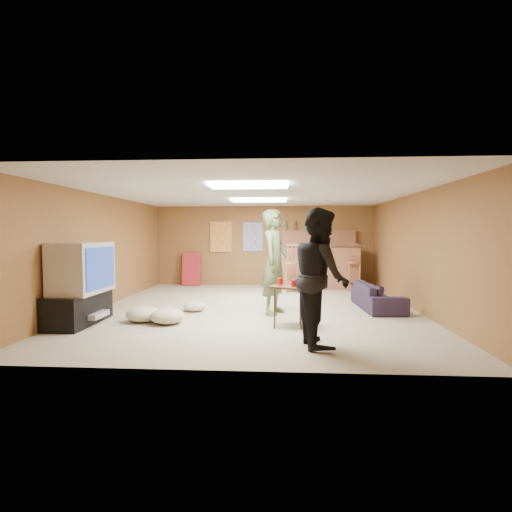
# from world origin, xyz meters

# --- Properties ---
(ground) EXTENTS (7.00, 7.00, 0.00)m
(ground) POSITION_xyz_m (0.00, 0.00, 0.00)
(ground) COLOR tan
(ground) RESTS_ON ground
(ceiling) EXTENTS (6.00, 7.00, 0.02)m
(ceiling) POSITION_xyz_m (0.00, 0.00, 2.20)
(ceiling) COLOR silver
(ceiling) RESTS_ON ground
(wall_back) EXTENTS (6.00, 0.02, 2.20)m
(wall_back) POSITION_xyz_m (0.00, 3.50, 1.10)
(wall_back) COLOR brown
(wall_back) RESTS_ON ground
(wall_front) EXTENTS (6.00, 0.02, 2.20)m
(wall_front) POSITION_xyz_m (0.00, -3.50, 1.10)
(wall_front) COLOR brown
(wall_front) RESTS_ON ground
(wall_left) EXTENTS (0.02, 7.00, 2.20)m
(wall_left) POSITION_xyz_m (-3.00, 0.00, 1.10)
(wall_left) COLOR brown
(wall_left) RESTS_ON ground
(wall_right) EXTENTS (0.02, 7.00, 2.20)m
(wall_right) POSITION_xyz_m (3.00, 0.00, 1.10)
(wall_right) COLOR brown
(wall_right) RESTS_ON ground
(tv_stand) EXTENTS (0.55, 1.30, 0.50)m
(tv_stand) POSITION_xyz_m (-2.72, -1.50, 0.25)
(tv_stand) COLOR black
(tv_stand) RESTS_ON ground
(dvd_box) EXTENTS (0.35, 0.50, 0.08)m
(dvd_box) POSITION_xyz_m (-2.50, -1.50, 0.15)
(dvd_box) COLOR #B2B2B7
(dvd_box) RESTS_ON tv_stand
(tv_body) EXTENTS (0.60, 1.10, 0.80)m
(tv_body) POSITION_xyz_m (-2.65, -1.50, 0.90)
(tv_body) COLOR #B2B2B7
(tv_body) RESTS_ON tv_stand
(tv_screen) EXTENTS (0.02, 0.95, 0.65)m
(tv_screen) POSITION_xyz_m (-2.34, -1.50, 0.90)
(tv_screen) COLOR navy
(tv_screen) RESTS_ON tv_body
(bar_counter) EXTENTS (2.00, 0.60, 1.10)m
(bar_counter) POSITION_xyz_m (1.50, 2.95, 0.55)
(bar_counter) COLOR brown
(bar_counter) RESTS_ON ground
(bar_lip) EXTENTS (2.10, 0.12, 0.05)m
(bar_lip) POSITION_xyz_m (1.50, 2.70, 1.10)
(bar_lip) COLOR #3D2013
(bar_lip) RESTS_ON bar_counter
(bar_shelf) EXTENTS (2.00, 0.18, 0.05)m
(bar_shelf) POSITION_xyz_m (1.50, 3.40, 1.50)
(bar_shelf) COLOR brown
(bar_shelf) RESTS_ON bar_backing
(bar_backing) EXTENTS (2.00, 0.14, 0.60)m
(bar_backing) POSITION_xyz_m (1.50, 3.42, 1.20)
(bar_backing) COLOR brown
(bar_backing) RESTS_ON bar_counter
(poster_left) EXTENTS (0.60, 0.03, 0.85)m
(poster_left) POSITION_xyz_m (-1.20, 3.46, 1.35)
(poster_left) COLOR #BF3F26
(poster_left) RESTS_ON wall_back
(poster_right) EXTENTS (0.55, 0.03, 0.80)m
(poster_right) POSITION_xyz_m (-0.30, 3.46, 1.35)
(poster_right) COLOR #334C99
(poster_right) RESTS_ON wall_back
(folding_chair_stack) EXTENTS (0.50, 0.26, 0.91)m
(folding_chair_stack) POSITION_xyz_m (-2.00, 3.30, 0.45)
(folding_chair_stack) COLOR #B0202B
(folding_chair_stack) RESTS_ON ground
(ceiling_panel_front) EXTENTS (1.20, 0.60, 0.04)m
(ceiling_panel_front) POSITION_xyz_m (0.00, -1.50, 2.17)
(ceiling_panel_front) COLOR white
(ceiling_panel_front) RESTS_ON ceiling
(ceiling_panel_back) EXTENTS (1.20, 0.60, 0.04)m
(ceiling_panel_back) POSITION_xyz_m (0.00, 1.20, 2.17)
(ceiling_panel_back) COLOR white
(ceiling_panel_back) RESTS_ON ceiling
(person_olive) EXTENTS (0.64, 0.79, 1.87)m
(person_olive) POSITION_xyz_m (0.38, -0.48, 0.94)
(person_olive) COLOR #57693D
(person_olive) RESTS_ON ground
(person_black) EXTENTS (0.79, 0.95, 1.77)m
(person_black) POSITION_xyz_m (1.01, -2.45, 0.88)
(person_black) COLOR black
(person_black) RESTS_ON ground
(sofa) EXTENTS (0.73, 1.69, 0.49)m
(sofa) POSITION_xyz_m (2.34, 0.13, 0.24)
(sofa) COLOR black
(sofa) RESTS_ON ground
(tray_table) EXTENTS (0.60, 0.55, 0.63)m
(tray_table) POSITION_xyz_m (0.60, -1.47, 0.32)
(tray_table) COLOR #3D2013
(tray_table) RESTS_ON ground
(cup_red_near) EXTENTS (0.09, 0.09, 0.11)m
(cup_red_near) POSITION_xyz_m (0.48, -1.39, 0.69)
(cup_red_near) COLOR red
(cup_red_near) RESTS_ON tray_table
(cup_red_far) EXTENTS (0.09, 0.09, 0.10)m
(cup_red_far) POSITION_xyz_m (0.68, -1.54, 0.69)
(cup_red_far) COLOR red
(cup_red_far) RESTS_ON tray_table
(cup_blue) EXTENTS (0.10, 0.10, 0.11)m
(cup_blue) POSITION_xyz_m (0.72, -1.37, 0.69)
(cup_blue) COLOR navy
(cup_blue) RESTS_ON tray_table
(bar_stool_left) EXTENTS (0.51, 0.51, 1.27)m
(bar_stool_left) POSITION_xyz_m (0.75, 2.22, 0.64)
(bar_stool_left) COLOR brown
(bar_stool_left) RESTS_ON ground
(bar_stool_right) EXTENTS (0.51, 0.51, 1.24)m
(bar_stool_right) POSITION_xyz_m (2.31, 2.55, 0.62)
(bar_stool_right) COLOR brown
(bar_stool_right) RESTS_ON ground
(cushion_near_tv) EXTENTS (0.67, 0.67, 0.25)m
(cushion_near_tv) POSITION_xyz_m (-1.32, -1.39, 0.12)
(cushion_near_tv) COLOR tan
(cushion_near_tv) RESTS_ON ground
(cushion_mid) EXTENTS (0.53, 0.53, 0.18)m
(cushion_mid) POSITION_xyz_m (-1.11, -0.35, 0.09)
(cushion_mid) COLOR tan
(cushion_mid) RESTS_ON ground
(cushion_far) EXTENTS (0.68, 0.68, 0.25)m
(cushion_far) POSITION_xyz_m (-1.75, -1.27, 0.13)
(cushion_far) COLOR tan
(cushion_far) RESTS_ON ground
(bottle_row) EXTENTS (1.20, 0.08, 0.26)m
(bottle_row) POSITION_xyz_m (1.16, 3.38, 1.65)
(bottle_row) COLOR #3F7233
(bottle_row) RESTS_ON bar_shelf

